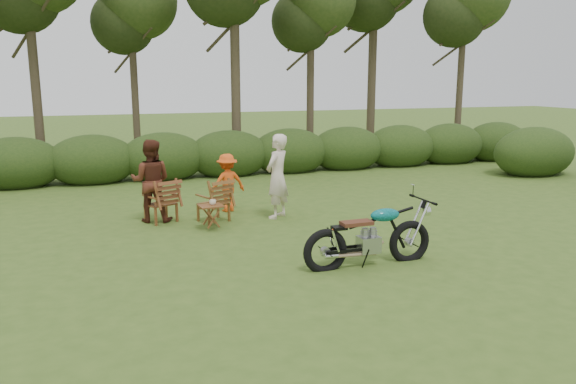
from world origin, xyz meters
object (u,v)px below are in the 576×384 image
object	(u,v)px
lawn_chair_right	(214,221)
side_table	(211,217)
cup	(213,202)
adult_b	(153,221)
child	(228,211)
motorcycle	(368,265)
adult_a	(277,217)
lawn_chair_left	(162,222)

from	to	relation	value
lawn_chair_right	side_table	world-z (taller)	side_table
side_table	cup	distance (m)	0.30
adult_b	child	size ratio (longest dim) A/B	1.32
motorcycle	adult_a	distance (m)	3.48
side_table	adult_a	xyz separation A→B (m)	(1.55, 0.50, -0.25)
adult_a	motorcycle	bearing A→B (deg)	55.30
lawn_chair_right	adult_b	bearing A→B (deg)	-41.03
cup	adult_a	distance (m)	1.67
lawn_chair_left	child	world-z (taller)	child
side_table	lawn_chair_right	bearing A→B (deg)	74.36
lawn_chair_right	child	xyz separation A→B (m)	(0.49, 0.81, 0.00)
child	motorcycle	bearing A→B (deg)	95.33
lawn_chair_right	lawn_chair_left	bearing A→B (deg)	-38.18
side_table	adult_a	world-z (taller)	adult_a
child	lawn_chair_right	bearing A→B (deg)	47.55
lawn_chair_right	adult_a	size ratio (longest dim) A/B	0.50
adult_a	adult_b	size ratio (longest dim) A/B	1.05
side_table	adult_b	xyz separation A→B (m)	(-1.04, 1.04, -0.25)
adult_a	cup	bearing A→B (deg)	-24.46
side_table	child	world-z (taller)	child
motorcycle	lawn_chair_right	size ratio (longest dim) A/B	2.32
side_table	motorcycle	bearing A→B (deg)	-56.16
cup	child	distance (m)	1.63
cup	lawn_chair_left	bearing A→B (deg)	135.61
lawn_chair_left	adult_b	bearing A→B (deg)	-59.28
adult_b	child	xyz separation A→B (m)	(1.71, 0.38, 0.00)
cup	child	bearing A→B (deg)	66.26
lawn_chair_right	adult_a	bearing A→B (deg)	153.43
lawn_chair_right	adult_a	world-z (taller)	adult_a
cup	child	size ratio (longest dim) A/B	0.10
cup	adult_b	bearing A→B (deg)	136.89
lawn_chair_right	child	bearing A→B (deg)	-142.63
adult_b	child	world-z (taller)	adult_b
motorcycle	child	bearing A→B (deg)	106.05
lawn_chair_right	child	world-z (taller)	child
lawn_chair_right	adult_a	distance (m)	1.38
child	adult_b	bearing A→B (deg)	1.28
adult_b	cup	bearing A→B (deg)	153.61
motorcycle	lawn_chair_right	bearing A→B (deg)	116.18
lawn_chair_left	adult_a	size ratio (longest dim) A/B	0.51
motorcycle	child	size ratio (longest dim) A/B	1.62
motorcycle	lawn_chair_left	bearing A→B (deg)	125.68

